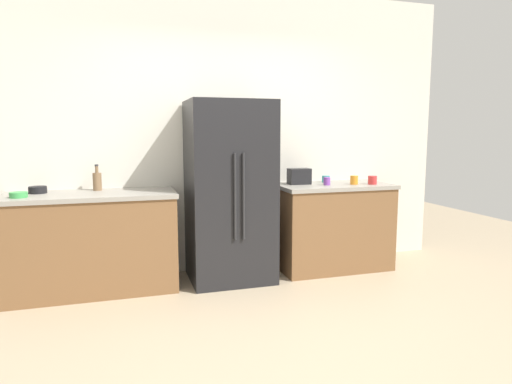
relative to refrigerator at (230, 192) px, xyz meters
name	(u,v)px	position (x,y,z in m)	size (l,w,h in m)	color
ground_plane	(271,332)	(0.00, -1.28, -0.88)	(10.22, 10.22, 0.00)	tan
kitchen_back_panel	(220,131)	(0.00, 0.42, 0.59)	(5.11, 0.10, 2.94)	silver
counter_left	(92,242)	(-1.30, 0.04, -0.42)	(1.52, 0.66, 0.91)	brown
counter_right	(332,226)	(1.14, 0.04, -0.42)	(1.21, 0.66, 0.91)	brown
refrigerator	(230,192)	(0.00, 0.00, 0.00)	(0.80, 0.72, 1.76)	black
toaster	(299,176)	(0.79, 0.14, 0.12)	(0.23, 0.15, 0.17)	black
bottle_a	(97,181)	(-1.24, 0.21, 0.12)	(0.08, 0.08, 0.25)	brown
cup_a	(327,181)	(1.03, -0.03, 0.07)	(0.07, 0.07, 0.08)	purple
cup_b	(372,180)	(1.52, -0.11, 0.08)	(0.09, 0.09, 0.09)	red
cup_c	(326,179)	(1.14, 0.21, 0.07)	(0.09, 0.09, 0.07)	teal
cup_d	(354,180)	(1.33, -0.06, 0.08)	(0.08, 0.08, 0.09)	orange
bowl_a	(19,195)	(-1.85, -0.08, 0.06)	(0.14, 0.14, 0.05)	green
bowl_b	(38,190)	(-1.74, 0.16, 0.06)	(0.16, 0.16, 0.06)	black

